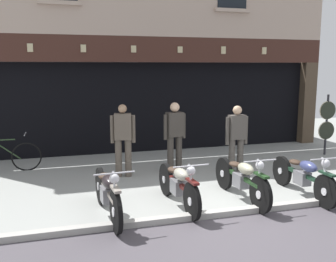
% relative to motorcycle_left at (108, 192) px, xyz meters
% --- Properties ---
extents(ground, '(22.69, 22.00, 0.18)m').
position_rel_motorcycle_left_xyz_m(ground, '(2.01, -1.55, -0.47)').
color(ground, gray).
extents(shop_facade, '(10.99, 4.42, 6.44)m').
position_rel_motorcycle_left_xyz_m(shop_facade, '(2.01, 6.44, 1.30)').
color(shop_facade, black).
rests_on(shop_facade, ground).
extents(motorcycle_left, '(0.62, 2.00, 0.93)m').
position_rel_motorcycle_left_xyz_m(motorcycle_left, '(0.00, 0.00, 0.00)').
color(motorcycle_left, black).
rests_on(motorcycle_left, ground).
extents(motorcycle_center_left, '(0.62, 1.93, 0.91)m').
position_rel_motorcycle_left_xyz_m(motorcycle_center_left, '(1.27, 0.13, -0.01)').
color(motorcycle_center_left, black).
rests_on(motorcycle_center_left, ground).
extents(motorcycle_center, '(0.62, 2.04, 0.92)m').
position_rel_motorcycle_left_xyz_m(motorcycle_center, '(2.51, 0.14, -0.01)').
color(motorcycle_center, black).
rests_on(motorcycle_center, ground).
extents(motorcycle_center_right, '(0.62, 2.03, 0.90)m').
position_rel_motorcycle_left_xyz_m(motorcycle_center_right, '(3.75, -0.00, -0.02)').
color(motorcycle_center_right, black).
rests_on(motorcycle_center_right, ground).
extents(salesman_left, '(0.55, 0.28, 1.65)m').
position_rel_motorcycle_left_xyz_m(salesman_left, '(0.67, 2.32, 0.48)').
color(salesman_left, brown).
rests_on(salesman_left, ground).
extents(shopkeeper_center, '(0.55, 0.28, 1.67)m').
position_rel_motorcycle_left_xyz_m(shopkeeper_center, '(1.86, 2.25, 0.50)').
color(shopkeeper_center, '#38332D').
rests_on(shopkeeper_center, ground).
extents(salesman_right, '(0.56, 0.25, 1.59)m').
position_rel_motorcycle_left_xyz_m(salesman_right, '(3.26, 1.88, 0.44)').
color(salesman_right, '#47423D').
rests_on(salesman_right, ground).
extents(tyre_sign_pole, '(0.52, 0.06, 1.71)m').
position_rel_motorcycle_left_xyz_m(tyre_sign_pole, '(6.54, 2.86, 0.53)').
color(tyre_sign_pole, '#232328').
rests_on(tyre_sign_pole, ground).
extents(advert_board_near, '(0.69, 0.03, 1.08)m').
position_rel_motorcycle_left_xyz_m(advert_board_near, '(0.41, 4.83, 1.37)').
color(advert_board_near, silver).
extents(advert_board_far, '(0.73, 0.03, 1.03)m').
position_rel_motorcycle_left_xyz_m(advert_board_far, '(-0.65, 4.83, 1.46)').
color(advert_board_far, silver).
extents(leaning_bicycle, '(1.73, 0.50, 0.94)m').
position_rel_motorcycle_left_xyz_m(leaning_bicycle, '(-2.01, 3.50, -0.06)').
color(leaning_bicycle, black).
rests_on(leaning_bicycle, ground).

